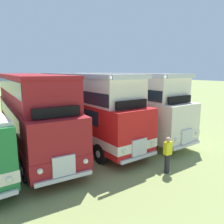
# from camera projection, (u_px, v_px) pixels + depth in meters

# --- Properties ---
(bus_sixth_in_row) EXTENTS (2.94, 10.93, 4.49)m
(bus_sixth_in_row) POSITION_uv_depth(u_px,v_px,m) (32.00, 109.00, 12.95)
(bus_sixth_in_row) COLOR maroon
(bus_sixth_in_row) RESTS_ON ground
(bus_seventh_in_row) EXTENTS (3.06, 10.30, 4.52)m
(bus_seventh_in_row) POSITION_uv_depth(u_px,v_px,m) (86.00, 107.00, 14.52)
(bus_seventh_in_row) COLOR red
(bus_seventh_in_row) RESTS_ON ground
(bus_eighth_in_row) EXTENTS (3.06, 11.21, 4.52)m
(bus_eighth_in_row) POSITION_uv_depth(u_px,v_px,m) (124.00, 102.00, 16.61)
(bus_eighth_in_row) COLOR silver
(bus_eighth_in_row) RESTS_ON ground
(marshal_person) EXTENTS (0.36, 0.24, 1.73)m
(marshal_person) POSITION_uv_depth(u_px,v_px,m) (168.00, 155.00, 10.25)
(marshal_person) COLOR #23232D
(marshal_person) RESTS_ON ground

